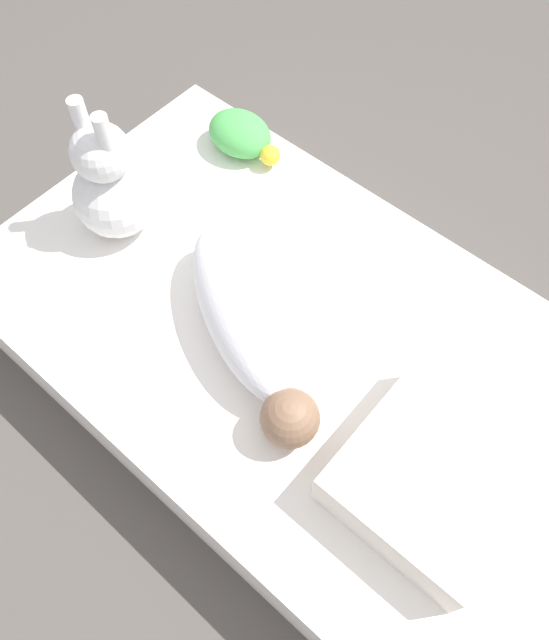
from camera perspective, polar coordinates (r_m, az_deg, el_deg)
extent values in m
plane|color=#514C47|center=(1.46, 2.42, -5.41)|extent=(12.00, 12.00, 0.00)
cube|color=white|center=(1.37, 2.57, -3.65)|extent=(1.43, 0.82, 0.20)
ellipsoid|color=white|center=(1.23, -2.85, 0.99)|extent=(0.45, 0.34, 0.14)
sphere|color=#89664C|center=(1.14, 1.42, -8.97)|extent=(0.11, 0.11, 0.11)
cube|color=white|center=(1.15, 14.41, -13.56)|extent=(0.29, 0.32, 0.10)
sphere|color=white|center=(1.42, -14.37, 10.87)|extent=(0.18, 0.18, 0.18)
sphere|color=white|center=(1.33, -15.62, 14.55)|extent=(0.12, 0.12, 0.12)
cylinder|color=white|center=(1.30, -17.40, 17.42)|extent=(0.03, 0.03, 0.07)
cylinder|color=white|center=(1.26, -15.40, 16.25)|extent=(0.03, 0.03, 0.07)
ellipsoid|color=#51B756|center=(1.58, -3.20, 16.67)|extent=(0.17, 0.13, 0.09)
sphere|color=yellow|center=(1.54, -0.40, 14.83)|extent=(0.05, 0.05, 0.05)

